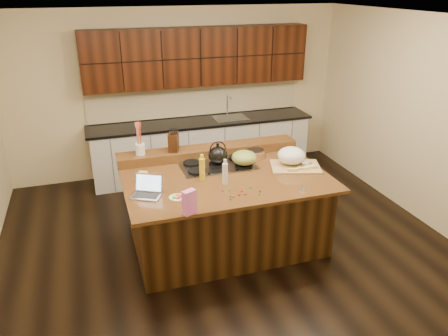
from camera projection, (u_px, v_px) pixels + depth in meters
name	position (u px, v px, depth m)	size (l,w,h in m)	color
room	(225.00, 142.00, 5.02)	(5.52, 5.02, 2.72)	black
island	(225.00, 209.00, 5.37)	(2.40, 1.60, 0.92)	black
back_ledge	(209.00, 151.00, 5.77)	(2.40, 0.30, 0.12)	black
cooktop	(218.00, 165.00, 5.44)	(0.92, 0.52, 0.05)	gray
back_counter	(201.00, 117.00, 7.19)	(3.70, 0.66, 2.40)	silver
kettle	(218.00, 155.00, 5.39)	(0.24, 0.24, 0.21)	black
green_bowl	(244.00, 158.00, 5.37)	(0.31, 0.31, 0.17)	olive
laptop	(147.00, 190.00, 4.71)	(0.39, 0.36, 0.22)	#B7B7BC
oil_bottle	(202.00, 170.00, 5.02)	(0.07, 0.07, 0.27)	gold
vinegar_bottle	(225.00, 174.00, 4.93)	(0.06, 0.06, 0.25)	silver
wooden_tray	(292.00, 158.00, 5.41)	(0.70, 0.59, 0.24)	tan
ramekin_a	(305.00, 164.00, 5.45)	(0.10, 0.10, 0.04)	white
ramekin_b	(308.00, 168.00, 5.33)	(0.10, 0.10, 0.04)	white
ramekin_c	(294.00, 159.00, 5.61)	(0.10, 0.10, 0.04)	white
strainer_bowl	(255.00, 154.00, 5.70)	(0.24, 0.24, 0.09)	#996B3F
kitchen_timer	(303.00, 188.00, 4.81)	(0.08, 0.08, 0.07)	silver
pink_bag	(189.00, 202.00, 4.29)	(0.14, 0.07, 0.25)	pink
candy_plate	(177.00, 197.00, 4.65)	(0.18, 0.18, 0.01)	white
package_box	(143.00, 177.00, 4.99)	(0.09, 0.07, 0.13)	#DEB74E
utensil_crock	(140.00, 149.00, 5.47)	(0.12, 0.12, 0.14)	white
knife_block	(174.00, 142.00, 5.57)	(0.12, 0.19, 0.23)	black
gumdrop_0	(239.00, 194.00, 4.71)	(0.02, 0.02, 0.02)	red
gumdrop_1	(230.00, 196.00, 4.68)	(0.02, 0.02, 0.02)	#198C26
gumdrop_2	(260.00, 191.00, 4.78)	(0.02, 0.02, 0.02)	red
gumdrop_3	(259.00, 194.00, 4.71)	(0.02, 0.02, 0.02)	#198C26
gumdrop_4	(242.00, 191.00, 4.79)	(0.02, 0.02, 0.02)	red
gumdrop_5	(229.00, 190.00, 4.80)	(0.02, 0.02, 0.02)	#198C26
gumdrop_6	(233.00, 197.00, 4.66)	(0.02, 0.02, 0.02)	red
gumdrop_7	(250.00, 188.00, 4.86)	(0.02, 0.02, 0.02)	#198C26
gumdrop_8	(223.00, 191.00, 4.79)	(0.02, 0.02, 0.02)	red
gumdrop_9	(230.00, 199.00, 4.61)	(0.02, 0.02, 0.02)	#198C26
gumdrop_10	(239.00, 195.00, 4.70)	(0.02, 0.02, 0.02)	red
gumdrop_11	(233.00, 196.00, 4.67)	(0.02, 0.02, 0.02)	#198C26
gumdrop_12	(245.00, 194.00, 4.72)	(0.02, 0.02, 0.02)	red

